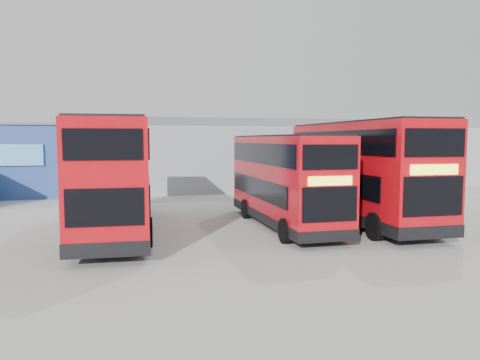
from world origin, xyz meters
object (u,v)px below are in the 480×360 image
office_block (23,159)px  double_decker_left (116,178)px  double_decker_centre (284,181)px  double_decker_right (359,173)px  maintenance_shed (293,155)px  single_decker_blue (364,177)px

office_block → double_decker_left: 18.17m
double_decker_centre → double_decker_left: bearing=178.5°
double_decker_centre → double_decker_right: (3.89, 0.07, 0.32)m
double_decker_left → double_decker_right: double_decker_right is taller
office_block → double_decker_left: office_block is taller
maintenance_shed → single_decker_blue: bearing=-89.8°
double_decker_centre → double_decker_right: bearing=1.6°
double_decker_left → double_decker_right: 11.38m
maintenance_shed → double_decker_left: size_ratio=2.65×
maintenance_shed → single_decker_blue: 12.54m
maintenance_shed → double_decker_centre: size_ratio=3.05×
double_decker_left → double_decker_centre: (7.48, -0.27, -0.30)m
double_decker_left → maintenance_shed: bearing=-125.9°
maintenance_shed → double_decker_left: 24.35m
office_block → double_decker_right: (18.04, -17.10, -0.17)m
maintenance_shed → single_decker_blue: maintenance_shed is taller
office_block → double_decker_left: size_ratio=1.07×
office_block → double_decker_right: bearing=-43.5°
office_block → single_decker_blue: bearing=-25.5°
office_block → double_decker_right: office_block is taller
double_decker_left → double_decker_right: (11.38, -0.20, 0.02)m
double_decker_centre → single_decker_blue: size_ratio=0.82×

